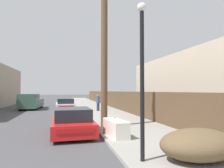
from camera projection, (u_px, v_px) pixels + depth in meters
sidewalk_curb at (94, 107)px, 25.46m from camera, size 4.20×63.00×0.12m
discarded_fridge at (116, 128)px, 8.67m from camera, size 0.80×1.81×0.74m
parked_sports_car_red at (72, 122)px, 9.70m from camera, size 1.97×4.23×1.27m
car_parked_mid at (65, 105)px, 21.03m from camera, size 2.04×4.48×1.29m
pickup_truck at (31, 101)px, 22.68m from camera, size 2.23×5.47×1.75m
utility_pole at (104, 52)px, 10.97m from camera, size 1.80×0.36×8.01m
street_lamp at (142, 68)px, 5.69m from camera, size 0.26×0.26×4.51m
brush_pile at (198, 144)px, 5.67m from camera, size 2.27×1.61×0.89m
wooden_fence at (111, 99)px, 24.75m from camera, size 0.08×41.88×1.90m
building_right_house at (215, 86)px, 14.74m from camera, size 6.00×16.85×4.86m
pedestrian at (98, 102)px, 19.74m from camera, size 0.34×0.34×1.61m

